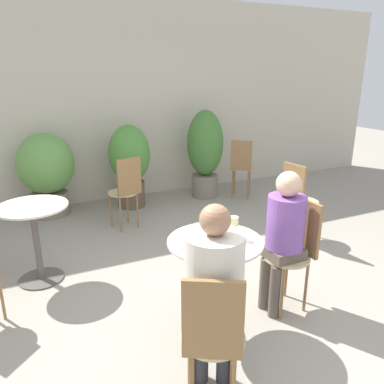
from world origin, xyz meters
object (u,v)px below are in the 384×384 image
Objects in this scene: cafe_table_near at (215,266)px; potted_plant_1 at (130,161)px; bistro_chair_1 at (296,244)px; beer_glass_0 at (233,227)px; potted_plant_2 at (205,150)px; bistro_chair_2 at (241,164)px; potted_plant_0 at (46,170)px; beer_glass_2 at (198,235)px; beer_glass_3 at (220,239)px; seated_person_0 at (214,289)px; bistro_chair_5 at (297,195)px; beer_glass_1 at (214,222)px; seated_person_1 at (284,229)px; cafe_table_far at (35,229)px; bistro_chair_0 at (213,333)px; bistro_chair_4 at (126,187)px.

cafe_table_near is 3.03m from potted_plant_1.
bistro_chair_1 is at bearing 1.15° from cafe_table_near.
potted_plant_2 is at bearing 66.96° from beer_glass_0.
beer_glass_0 is 0.14× the size of potted_plant_1.
potted_plant_0 is at bearing 27.26° from bistro_chair_2.
beer_glass_2 is 0.11× the size of potted_plant_2.
beer_glass_3 is 0.11× the size of potted_plant_2.
seated_person_0 reaches higher than beer_glass_3.
bistro_chair_1 is 6.18× the size of beer_glass_2.
beer_glass_2 is at bearing 113.85° from bistro_chair_5.
potted_plant_1 is (0.16, 2.89, -0.16)m from beer_glass_1.
cafe_table_near is 0.65m from seated_person_0.
bistro_chair_2 is at bearing 155.99° from bistro_chair_1.
seated_person_1 reaches higher than cafe_table_near.
cafe_table_near is at bearing -49.21° from cafe_table_far.
bistro_chair_1 is 0.68× the size of potted_plant_2.
bistro_chair_0 is 6.18× the size of beer_glass_2.
bistro_chair_0 is at bearing -60.00° from bistro_chair_1.
beer_glass_3 is at bearing -51.10° from beer_glass_2.
beer_glass_1 is at bearing 91.66° from bistro_chair_2.
beer_glass_0 is at bearing -59.59° from beer_glass_1.
cafe_table_far is 1.82m from potted_plant_0.
bistro_chair_0 is at bearing -109.13° from beer_glass_2.
beer_glass_0 is 3.35m from potted_plant_0.
beer_glass_1 reaches higher than beer_glass_2.
cafe_table_far is at bearing -125.83° from bistro_chair_1.
potted_plant_1 is at bearing -123.93° from bistro_chair_4.
seated_person_0 is 0.57m from beer_glass_2.
beer_glass_1 is 3.17m from potted_plant_2.
potted_plant_0 is 0.84× the size of potted_plant_2.
potted_plant_2 is at bearing 64.63° from cafe_table_near.
bistro_chair_5 is at bearing -111.77° from seated_person_0.
potted_plant_2 reaches higher than beer_glass_3.
bistro_chair_1 is 1.00× the size of bistro_chair_5.
seated_person_0 is at bearing 69.78° from bistro_chair_4.
beer_glass_2 is at bearing 178.43° from beer_glass_0.
potted_plant_2 is (2.34, -0.16, 0.10)m from potted_plant_0.
seated_person_0 is at bearing -115.92° from potted_plant_2.
beer_glass_2 is at bearing -144.60° from beer_glass_1.
bistro_chair_0 is 0.74× the size of seated_person_0.
seated_person_1 is at bearing -116.58° from bistro_chair_0.
seated_person_1 is 0.59m from beer_glass_1.
bistro_chair_1 is 3.06m from potted_plant_1.
bistro_chair_2 reaches higher than cafe_table_far.
cafe_table_far is 0.60× the size of seated_person_0.
bistro_chair_4 is at bearing 93.41° from beer_glass_1.
bistro_chair_1 and bistro_chair_2 have the same top height.
bistro_chair_1 is 0.69m from beer_glass_0.
seated_person_0 is at bearing -118.85° from cafe_table_near.
beer_glass_3 is at bearing -78.57° from seated_person_1.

